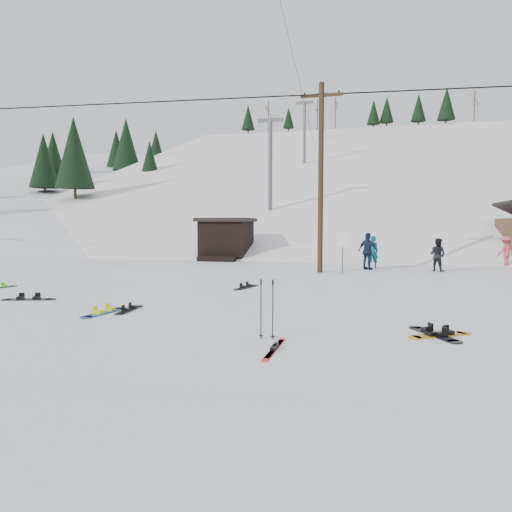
# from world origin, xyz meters

# --- Properties ---
(ground) EXTENTS (200.00, 200.00, 0.00)m
(ground) POSITION_xyz_m (0.00, 0.00, 0.00)
(ground) COLOR white
(ground) RESTS_ON ground
(ski_slope) EXTENTS (60.00, 85.24, 65.97)m
(ski_slope) POSITION_xyz_m (0.00, 55.00, -12.00)
(ski_slope) COLOR white
(ski_slope) RESTS_ON ground
(ridge_left) EXTENTS (47.54, 95.03, 58.38)m
(ridge_left) POSITION_xyz_m (-36.00, 48.00, -11.00)
(ridge_left) COLOR white
(ridge_left) RESTS_ON ground
(treeline_left) EXTENTS (20.00, 64.00, 10.00)m
(treeline_left) POSITION_xyz_m (-34.00, 40.00, 0.00)
(treeline_left) COLOR black
(treeline_left) RESTS_ON ground
(treeline_crest) EXTENTS (50.00, 6.00, 10.00)m
(treeline_crest) POSITION_xyz_m (0.00, 86.00, 0.00)
(treeline_crest) COLOR black
(treeline_crest) RESTS_ON ski_slope
(utility_pole) EXTENTS (2.00, 0.26, 9.00)m
(utility_pole) POSITION_xyz_m (2.00, 14.00, 4.68)
(utility_pole) COLOR #3A2819
(utility_pole) RESTS_ON ground
(trail_sign) EXTENTS (0.50, 0.09, 1.85)m
(trail_sign) POSITION_xyz_m (3.10, 13.58, 1.27)
(trail_sign) COLOR #595B60
(trail_sign) RESTS_ON ground
(lift_hut) EXTENTS (3.40, 4.10, 2.75)m
(lift_hut) POSITION_xyz_m (-5.00, 20.94, 1.36)
(lift_hut) COLOR black
(lift_hut) RESTS_ON ground
(lift_tower_near) EXTENTS (2.20, 0.36, 8.00)m
(lift_tower_near) POSITION_xyz_m (-4.00, 30.00, 7.86)
(lift_tower_near) COLOR #595B60
(lift_tower_near) RESTS_ON ski_slope
(lift_tower_mid) EXTENTS (2.20, 0.36, 8.00)m
(lift_tower_mid) POSITION_xyz_m (-4.00, 50.00, 14.36)
(lift_tower_mid) COLOR #595B60
(lift_tower_mid) RESTS_ON ski_slope
(lift_tower_far) EXTENTS (2.20, 0.36, 8.00)m
(lift_tower_far) POSITION_xyz_m (-4.00, 70.00, 20.86)
(lift_tower_far) COLOR #595B60
(lift_tower_far) RESTS_ON ski_slope
(hero_snowboard) EXTENTS (0.49, 1.62, 0.11)m
(hero_snowboard) POSITION_xyz_m (-2.38, 2.42, 0.03)
(hero_snowboard) COLOR #173C95
(hero_snowboard) RESTS_ON ground
(hero_skis) EXTENTS (0.12, 1.64, 0.09)m
(hero_skis) POSITION_xyz_m (2.68, 0.10, 0.02)
(hero_skis) COLOR red
(hero_skis) RESTS_ON ground
(ski_poles) EXTENTS (0.34, 0.09, 1.22)m
(ski_poles) POSITION_xyz_m (2.36, 0.83, 0.62)
(ski_poles) COLOR black
(ski_poles) RESTS_ON ground
(board_scatter_a) EXTENTS (1.59, 0.70, 0.12)m
(board_scatter_a) POSITION_xyz_m (-5.83, 3.70, 0.03)
(board_scatter_a) COLOR black
(board_scatter_a) RESTS_ON ground
(board_scatter_b) EXTENTS (0.33, 1.38, 0.10)m
(board_scatter_b) POSITION_xyz_m (-1.94, 2.92, 0.03)
(board_scatter_b) COLOR black
(board_scatter_b) RESTS_ON ground
(board_scatter_d) EXTENTS (0.93, 1.40, 0.11)m
(board_scatter_d) POSITION_xyz_m (5.71, 2.02, 0.03)
(board_scatter_d) COLOR black
(board_scatter_d) RESTS_ON ground
(board_scatter_e) EXTENTS (1.33, 0.95, 0.11)m
(board_scatter_e) POSITION_xyz_m (5.81, 1.96, 0.03)
(board_scatter_e) COLOR orange
(board_scatter_e) RESTS_ON ground
(board_scatter_f) EXTENTS (0.61, 1.50, 0.11)m
(board_scatter_f) POSITION_xyz_m (-0.03, 7.91, 0.03)
(board_scatter_f) COLOR black
(board_scatter_f) RESTS_ON ground
(skier_teal) EXTENTS (0.69, 0.52, 1.71)m
(skier_teal) POSITION_xyz_m (4.47, 16.83, 0.85)
(skier_teal) COLOR #0B5A70
(skier_teal) RESTS_ON ground
(skier_dark) EXTENTS (1.01, 0.96, 1.64)m
(skier_dark) POSITION_xyz_m (7.58, 15.89, 0.82)
(skier_dark) COLOR black
(skier_dark) RESTS_ON ground
(skier_pink) EXTENTS (1.26, 1.11, 1.69)m
(skier_pink) POSITION_xyz_m (11.55, 19.41, 0.84)
(skier_pink) COLOR #C94755
(skier_pink) RESTS_ON ground
(skier_navy) EXTENTS (1.19, 0.99, 1.90)m
(skier_navy) POSITION_xyz_m (4.23, 15.88, 0.95)
(skier_navy) COLOR #162039
(skier_navy) RESTS_ON ground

